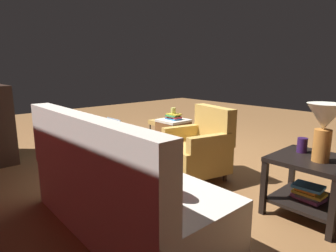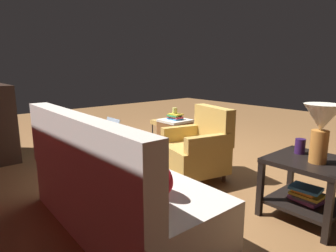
{
  "view_description": "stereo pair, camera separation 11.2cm",
  "coord_description": "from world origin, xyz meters",
  "px_view_note": "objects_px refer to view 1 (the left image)",
  "views": [
    {
      "loc": [
        -2.94,
        3.03,
        1.34
      ],
      "look_at": [
        -0.12,
        0.45,
        0.55
      ],
      "focal_mm": 30.46,
      "sensor_mm": 36.0,
      "label": 1
    },
    {
      "loc": [
        -3.02,
        2.95,
        1.34
      ],
      "look_at": [
        -0.12,
        0.45,
        0.55
      ],
      "focal_mm": 30.46,
      "sensor_mm": 36.0,
      "label": 2
    }
  ],
  "objects_px": {
    "ottoman": "(163,123)",
    "potted_plant": "(61,119)",
    "book_stack_shelf": "(309,192)",
    "laptop_desk": "(120,137)",
    "table_lamp": "(324,123)",
    "laptop": "(117,130)",
    "side_table": "(310,177)",
    "armchair": "(199,149)",
    "wicker_hamper": "(173,133)",
    "book_stack_hamper": "(174,117)",
    "small_vase": "(302,145)",
    "couch": "(120,191)",
    "pet_bowl_teal": "(120,129)",
    "yellow_mug": "(173,111)",
    "pet_bowl_steel": "(130,131)"
  },
  "relations": [
    {
      "from": "wicker_hamper",
      "to": "laptop",
      "type": "bearing_deg",
      "value": 101.44
    },
    {
      "from": "table_lamp",
      "to": "yellow_mug",
      "type": "relative_size",
      "value": 5.0
    },
    {
      "from": "book_stack_hamper",
      "to": "yellow_mug",
      "type": "bearing_deg",
      "value": 64.82
    },
    {
      "from": "side_table",
      "to": "potted_plant",
      "type": "bearing_deg",
      "value": 5.23
    },
    {
      "from": "small_vase",
      "to": "ottoman",
      "type": "relative_size",
      "value": 0.35
    },
    {
      "from": "side_table",
      "to": "pet_bowl_teal",
      "type": "height_order",
      "value": "side_table"
    },
    {
      "from": "couch",
      "to": "pet_bowl_steel",
      "type": "xyz_separation_m",
      "value": [
        2.94,
        -2.16,
        -0.31
      ]
    },
    {
      "from": "armchair",
      "to": "potted_plant",
      "type": "relative_size",
      "value": 1.58
    },
    {
      "from": "laptop",
      "to": "armchair",
      "type": "bearing_deg",
      "value": -148.71
    },
    {
      "from": "book_stack_hamper",
      "to": "small_vase",
      "type": "bearing_deg",
      "value": 166.68
    },
    {
      "from": "book_stack_shelf",
      "to": "table_lamp",
      "type": "bearing_deg",
      "value": 149.14
    },
    {
      "from": "armchair",
      "to": "wicker_hamper",
      "type": "bearing_deg",
      "value": -30.59
    },
    {
      "from": "book_stack_shelf",
      "to": "potted_plant",
      "type": "height_order",
      "value": "potted_plant"
    },
    {
      "from": "book_stack_hamper",
      "to": "potted_plant",
      "type": "relative_size",
      "value": 0.45
    },
    {
      "from": "armchair",
      "to": "ottoman",
      "type": "distance_m",
      "value": 2.0
    },
    {
      "from": "couch",
      "to": "laptop",
      "type": "bearing_deg",
      "value": -31.81
    },
    {
      "from": "wicker_hamper",
      "to": "pet_bowl_steel",
      "type": "bearing_deg",
      "value": -4.45
    },
    {
      "from": "book_stack_hamper",
      "to": "pet_bowl_steel",
      "type": "bearing_deg",
      "value": -4.45
    },
    {
      "from": "small_vase",
      "to": "pet_bowl_steel",
      "type": "height_order",
      "value": "small_vase"
    },
    {
      "from": "small_vase",
      "to": "yellow_mug",
      "type": "height_order",
      "value": "small_vase"
    },
    {
      "from": "pet_bowl_steel",
      "to": "wicker_hamper",
      "type": "bearing_deg",
      "value": 175.55
    },
    {
      "from": "table_lamp",
      "to": "laptop",
      "type": "height_order",
      "value": "table_lamp"
    },
    {
      "from": "side_table",
      "to": "laptop_desk",
      "type": "distance_m",
      "value": 2.31
    },
    {
      "from": "pet_bowl_teal",
      "to": "table_lamp",
      "type": "bearing_deg",
      "value": 169.86
    },
    {
      "from": "ottoman",
      "to": "potted_plant",
      "type": "relative_size",
      "value": 0.73
    },
    {
      "from": "side_table",
      "to": "book_stack_shelf",
      "type": "distance_m",
      "value": 0.14
    },
    {
      "from": "laptop_desk",
      "to": "pet_bowl_teal",
      "type": "relative_size",
      "value": 2.8
    },
    {
      "from": "small_vase",
      "to": "ottoman",
      "type": "xyz_separation_m",
      "value": [
        2.92,
        -0.81,
        -0.31
      ]
    },
    {
      "from": "wicker_hamper",
      "to": "book_stack_hamper",
      "type": "bearing_deg",
      "value": 172.06
    },
    {
      "from": "book_stack_shelf",
      "to": "book_stack_hamper",
      "type": "distance_m",
      "value": 2.6
    },
    {
      "from": "laptop_desk",
      "to": "pet_bowl_teal",
      "type": "bearing_deg",
      "value": -32.97
    },
    {
      "from": "laptop_desk",
      "to": "potted_plant",
      "type": "distance_m",
      "value": 2.37
    },
    {
      "from": "couch",
      "to": "book_stack_hamper",
      "type": "relative_size",
      "value": 7.76
    },
    {
      "from": "small_vase",
      "to": "couch",
      "type": "bearing_deg",
      "value": 60.45
    },
    {
      "from": "armchair",
      "to": "laptop_desk",
      "type": "bearing_deg",
      "value": 29.4
    },
    {
      "from": "book_stack_shelf",
      "to": "laptop",
      "type": "xyz_separation_m",
      "value": [
        2.24,
        0.61,
        0.31
      ]
    },
    {
      "from": "table_lamp",
      "to": "laptop",
      "type": "bearing_deg",
      "value": 13.7
    },
    {
      "from": "wicker_hamper",
      "to": "book_stack_shelf",
      "type": "bearing_deg",
      "value": 165.2
    },
    {
      "from": "book_stack_hamper",
      "to": "ottoman",
      "type": "bearing_deg",
      "value": -24.17
    },
    {
      "from": "book_stack_hamper",
      "to": "pet_bowl_teal",
      "type": "bearing_deg",
      "value": -2.12
    },
    {
      "from": "couch",
      "to": "pet_bowl_teal",
      "type": "xyz_separation_m",
      "value": [
        3.25,
        -2.11,
        -0.31
      ]
    },
    {
      "from": "couch",
      "to": "book_stack_hamper",
      "type": "height_order",
      "value": "couch"
    },
    {
      "from": "book_stack_shelf",
      "to": "small_vase",
      "type": "bearing_deg",
      "value": -36.16
    },
    {
      "from": "ottoman",
      "to": "side_table",
      "type": "bearing_deg",
      "value": 163.43
    },
    {
      "from": "pet_bowl_steel",
      "to": "table_lamp",
      "type": "bearing_deg",
      "value": 168.45
    },
    {
      "from": "laptop",
      "to": "book_stack_hamper",
      "type": "distance_m",
      "value": 1.3
    },
    {
      "from": "table_lamp",
      "to": "pet_bowl_steel",
      "type": "height_order",
      "value": "table_lamp"
    },
    {
      "from": "table_lamp",
      "to": "laptop",
      "type": "xyz_separation_m",
      "value": [
        2.32,
        0.57,
        -0.36
      ]
    },
    {
      "from": "couch",
      "to": "side_table",
      "type": "relative_size",
      "value": 2.99
    },
    {
      "from": "book_stack_shelf",
      "to": "laptop_desk",
      "type": "distance_m",
      "value": 2.32
    }
  ]
}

